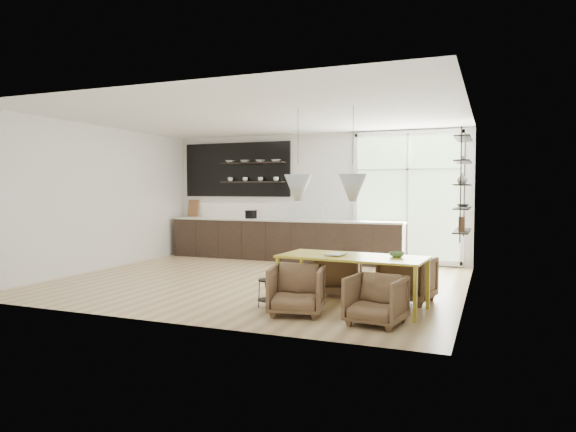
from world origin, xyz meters
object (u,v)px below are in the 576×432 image
object	(u,v)px
dining_table	(352,259)
armchair_back_right	(408,279)
wire_stool	(269,289)
armchair_front_right	(376,300)
armchair_front_left	(297,290)
armchair_back_left	(338,274)

from	to	relation	value
dining_table	armchair_back_right	xyz separation A→B (m)	(0.64, 0.71, -0.34)
dining_table	wire_stool	bearing A→B (deg)	-155.61
armchair_back_right	armchair_front_right	bearing A→B (deg)	94.13
armchair_back_right	armchair_front_left	world-z (taller)	armchair_back_right
dining_table	armchair_front_right	bearing A→B (deg)	-51.96
armchair_front_left	wire_stool	size ratio (longest dim) A/B	1.79
armchair_back_right	armchair_front_right	distance (m)	1.44
armchair_front_left	wire_stool	world-z (taller)	armchair_front_left
armchair_back_right	armchair_front_left	xyz separation A→B (m)	(-1.22, -1.32, -0.01)
dining_table	armchair_front_left	distance (m)	0.92
armchair_front_right	armchair_back_right	bearing A→B (deg)	92.40
armchair_front_right	armchair_front_left	bearing A→B (deg)	-177.27
armchair_front_right	armchair_back_left	bearing A→B (deg)	129.41
armchair_back_right	armchair_front_right	world-z (taller)	armchair_back_right
armchair_back_right	wire_stool	size ratio (longest dim) A/B	1.85
dining_table	armchair_front_left	bearing A→B (deg)	-129.17
armchair_back_left	armchair_back_right	size ratio (longest dim) A/B	0.97
dining_table	armchair_back_left	size ratio (longest dim) A/B	2.90
dining_table	armchair_front_left	xyz separation A→B (m)	(-0.58, -0.61, -0.35)
armchair_back_right	wire_stool	xyz separation A→B (m)	(-1.71, -1.10, -0.08)
armchair_back_left	wire_stool	size ratio (longest dim) A/B	1.79
armchair_back_left	armchair_front_left	distance (m)	1.45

